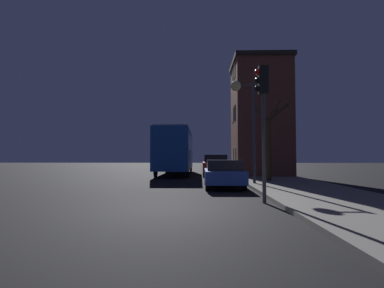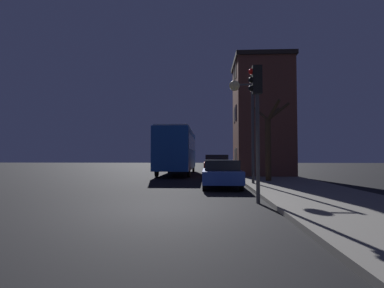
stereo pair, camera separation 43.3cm
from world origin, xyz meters
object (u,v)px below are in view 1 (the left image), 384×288
object	(u,v)px
traffic_light	(263,104)
car_near_lane	(223,173)
bus	(176,148)
bare_tree	(270,139)
car_mid_lane	(215,165)
streetlamp	(243,104)

from	to	relation	value
traffic_light	car_near_lane	distance (m)	5.27
traffic_light	car_near_lane	bearing A→B (deg)	101.20
traffic_light	bus	distance (m)	15.46
bare_tree	car_mid_lane	xyz separation A→B (m)	(-2.77, 5.65, -1.61)
streetlamp	bare_tree	bearing A→B (deg)	44.32
bare_tree	car_near_lane	xyz separation A→B (m)	(-2.77, -2.62, -1.75)
bare_tree	streetlamp	bearing A→B (deg)	-135.68
bare_tree	bus	size ratio (longest dim) A/B	0.43
traffic_light	car_near_lane	size ratio (longest dim) A/B	1.11
streetlamp	bare_tree	distance (m)	2.90
streetlamp	car_mid_lane	size ratio (longest dim) A/B	1.10
traffic_light	bare_tree	distance (m)	7.47
bare_tree	car_near_lane	world-z (taller)	bare_tree
bare_tree	car_mid_lane	bearing A→B (deg)	116.17
bus	car_mid_lane	bearing A→B (deg)	-33.23
traffic_light	bare_tree	xyz separation A→B (m)	(1.86, 7.20, -0.69)
bus	car_near_lane	distance (m)	10.87
streetlamp	bus	size ratio (longest dim) A/B	0.50
car_near_lane	traffic_light	bearing A→B (deg)	-78.80
bus	bare_tree	bearing A→B (deg)	-52.54
car_near_lane	car_mid_lane	size ratio (longest dim) A/B	0.84
streetlamp	bare_tree	size ratio (longest dim) A/B	1.18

